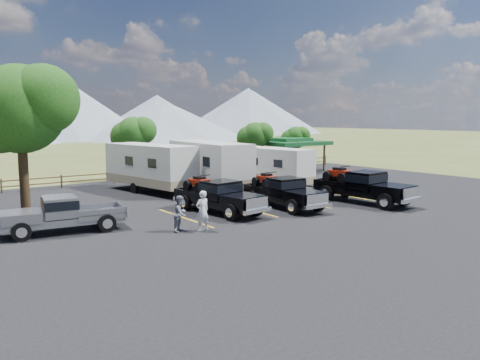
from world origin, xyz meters
TOP-DOWN VIEW (x-y plane):
  - ground at (0.00, 0.00)m, footprint 320.00×320.00m
  - asphalt_lot at (0.00, 3.00)m, footprint 44.00×34.00m
  - stall_lines at (0.00, 4.00)m, footprint 12.12×5.50m
  - tree_big_nw at (-12.55, 9.03)m, footprint 5.54×5.18m
  - tree_ne_a at (8.97, 17.01)m, footprint 3.11×2.92m
  - tree_ne_b at (14.98, 18.01)m, footprint 2.77×2.59m
  - tree_north at (-2.03, 19.02)m, footprint 3.46×3.24m
  - rail_fence at (2.00, 18.50)m, footprint 36.12×0.12m
  - pavilion at (13.00, 17.00)m, footprint 6.20×6.20m
  - rig_left at (-3.83, 4.12)m, footprint 2.65×6.08m
  - rig_center at (0.02, 3.17)m, footprint 2.29×5.90m
  - rig_right at (4.87, 1.38)m, footprint 2.65×6.56m
  - trailer_left at (-3.53, 12.95)m, footprint 3.70×9.52m
  - trailer_center at (-0.13, 10.66)m, footprint 3.27×9.97m
  - trailer_right at (4.59, 9.63)m, footprint 3.01×8.43m
  - pickup_silver at (-11.86, 4.63)m, footprint 5.68×2.56m
  - person_a at (-6.71, 1.12)m, footprint 0.71×0.49m
  - person_b at (-7.56, 1.62)m, footprint 1.01×0.97m

SIDE VIEW (x-z plane):
  - ground at x=0.00m, z-range 0.00..0.00m
  - asphalt_lot at x=0.00m, z-range 0.00..0.04m
  - stall_lines at x=0.00m, z-range 0.04..0.05m
  - rail_fence at x=2.00m, z-range 0.11..1.11m
  - person_b at x=-7.56m, z-range 0.04..1.69m
  - pickup_silver at x=-11.86m, z-range 0.07..1.72m
  - person_a at x=-6.71m, z-range 0.04..1.90m
  - rig_center at x=0.02m, z-range 0.00..1.94m
  - rig_left at x=-3.83m, z-range 0.00..1.97m
  - rig_right at x=4.87m, z-range 0.00..2.15m
  - trailer_right at x=4.59m, z-range 0.11..3.02m
  - trailer_left at x=-3.53m, z-range 0.12..3.41m
  - trailer_center at x=-0.13m, z-range 0.12..3.57m
  - pavilion at x=13.00m, z-range 1.18..4.40m
  - tree_ne_b at x=14.98m, z-range 0.99..5.26m
  - tree_ne_a at x=8.97m, z-range 1.10..5.86m
  - tree_north at x=-2.03m, z-range 1.21..6.46m
  - tree_big_nw at x=-12.55m, z-range 1.68..9.52m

